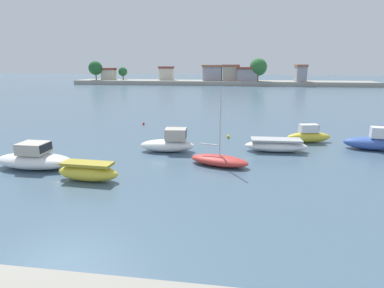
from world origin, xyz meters
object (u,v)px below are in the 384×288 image
moored_boat_1 (34,159)px  moored_boat_2 (88,172)px  moored_boat_3 (169,143)px  mooring_buoy_3 (228,136)px  moored_boat_5 (276,145)px  moored_boat_6 (309,136)px  moored_boat_4 (219,160)px  mooring_buoy_1 (143,124)px  moored_boat_7 (374,142)px

moored_boat_1 → moored_boat_2: (4.63, -1.68, -0.10)m
moored_boat_3 → mooring_buoy_3: size_ratio=13.88×
moored_boat_5 → moored_boat_6: moored_boat_6 is taller
moored_boat_4 → moored_boat_5: (4.30, 4.30, 0.11)m
moored_boat_6 → mooring_buoy_3: (-7.20, 0.61, -0.46)m
moored_boat_2 → moored_boat_6: size_ratio=0.95×
moored_boat_4 → mooring_buoy_1: bearing=141.1°
moored_boat_6 → moored_boat_7: moored_boat_7 is taller
moored_boat_5 → mooring_buoy_3: 5.73m
moored_boat_3 → moored_boat_7: 16.76m
moored_boat_4 → mooring_buoy_3: (0.37, 8.45, -0.22)m
moored_boat_1 → mooring_buoy_1: bearing=81.4°
moored_boat_3 → moored_boat_5: moored_boat_3 is taller
moored_boat_2 → moored_boat_6: 19.34m
moored_boat_5 → moored_boat_6: size_ratio=1.22×
moored_boat_1 → mooring_buoy_1: size_ratio=19.44×
moored_boat_3 → mooring_buoy_1: (-5.41, 10.81, -0.56)m
moored_boat_4 → mooring_buoy_1: 16.87m
moored_boat_3 → moored_boat_4: 5.20m
moored_boat_1 → moored_boat_4: bearing=11.9°
moored_boat_5 → moored_boat_6: bearing=45.4°
moored_boat_2 → moored_boat_7: (19.96, 10.05, 0.11)m
mooring_buoy_1 → mooring_buoy_3: size_ratio=0.88×
moored_boat_4 → moored_boat_5: 6.08m
moored_boat_3 → moored_boat_1: bearing=-151.0°
moored_boat_3 → moored_boat_2: bearing=-120.9°
moored_boat_7 → mooring_buoy_1: bearing=170.7°
moored_boat_4 → mooring_buoy_1: size_ratio=19.05×
moored_boat_1 → mooring_buoy_3: bearing=41.4°
moored_boat_1 → moored_boat_3: bearing=34.7°
moored_boat_5 → moored_boat_7: (7.99, 1.67, 0.16)m
moored_boat_6 → mooring_buoy_1: size_ratio=14.44×
moored_boat_2 → moored_boat_4: bearing=31.0°
moored_boat_5 → moored_boat_6: 4.81m
moored_boat_5 → mooring_buoy_1: size_ratio=17.60×
moored_boat_4 → moored_boat_6: (7.57, 7.83, 0.24)m
moored_boat_1 → moored_boat_7: (24.60, 8.37, 0.01)m
moored_boat_2 → mooring_buoy_1: size_ratio=13.76×
moored_boat_1 → mooring_buoy_1: moored_boat_1 is taller
mooring_buoy_3 → moored_boat_7: bearing=-11.7°
moored_boat_3 → moored_boat_6: bearing=17.2°
moored_boat_3 → moored_boat_6: (11.77, 4.79, -0.08)m
moored_boat_5 → moored_boat_4: bearing=-136.9°
moored_boat_5 → moored_boat_1: bearing=-159.9°
moored_boat_5 → mooring_buoy_1: (-13.92, 9.56, -0.35)m
moored_boat_1 → moored_boat_4: (12.30, 2.40, -0.26)m
moored_boat_6 → mooring_buoy_3: size_ratio=12.67×
moored_boat_1 → moored_boat_6: moored_boat_1 is taller
mooring_buoy_1 → mooring_buoy_3: 11.36m
moored_boat_2 → mooring_buoy_3: bearing=60.3°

